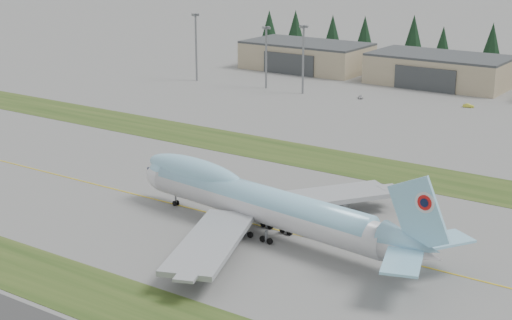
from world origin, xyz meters
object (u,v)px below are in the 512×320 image
Objects in this scene: boeing_747_freighter at (260,202)px; service_vehicle_b at (468,107)px; hangar_left at (306,56)px; hangar_center at (440,70)px; service_vehicle_a at (361,98)px.

service_vehicle_b is (-5.50, 123.16, -5.96)m from boeing_747_freighter.
hangar_left is 1.00× the size of hangar_center.
hangar_left is at bearing 110.80° from service_vehicle_a.
boeing_747_freighter is at bearing -61.74° from hangar_left.
service_vehicle_b is at bearing -53.92° from hangar_center.
hangar_center is 14.24× the size of service_vehicle_a.
service_vehicle_b is (21.70, -29.79, -5.39)m from hangar_center.
boeing_747_freighter is 173.65m from hangar_left.
hangar_left is 14.02× the size of service_vehicle_b.
boeing_747_freighter is 20.11× the size of service_vehicle_b.
service_vehicle_a is 0.98× the size of service_vehicle_b.
service_vehicle_a is at bearing -40.61° from hangar_left.
boeing_747_freighter reaches higher than hangar_left.
hangar_left is 56.82m from service_vehicle_a.
hangar_center is (-27.21, 152.95, -0.57)m from boeing_747_freighter.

